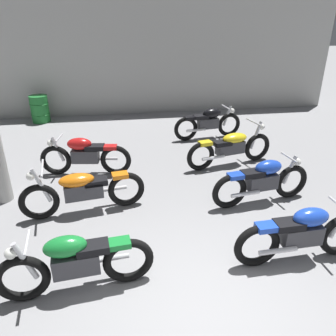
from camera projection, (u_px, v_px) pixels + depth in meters
name	position (u px, v px, depth m)	size (l,w,h in m)	color
ground_plane	(207.00, 323.00, 3.91)	(60.00, 60.00, 0.00)	gray
back_wall	(142.00, 59.00, 11.15)	(13.17, 0.24, 3.60)	#B2B2AD
motorcycle_left_row_0	(75.00, 262.00, 4.18)	(1.97, 0.53, 0.88)	black
motorcycle_left_row_1	(83.00, 190.00, 5.87)	(2.16, 0.71, 0.97)	black
motorcycle_left_row_2	(85.00, 155.00, 7.25)	(1.97, 0.51, 0.88)	black
motorcycle_right_row_0	(302.00, 233.00, 4.72)	(1.97, 0.48, 0.88)	black
motorcycle_right_row_1	(263.00, 180.00, 6.17)	(1.96, 0.59, 0.88)	black
motorcycle_right_row_2	(231.00, 147.00, 7.69)	(2.14, 0.81, 0.97)	black
motorcycle_right_row_3	(208.00, 122.00, 9.33)	(1.97, 0.57, 0.88)	black
oil_drum	(40.00, 109.00, 10.72)	(0.59, 0.59, 0.85)	#1E722D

